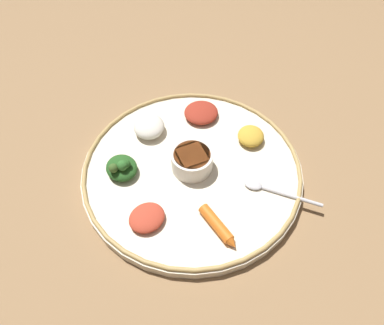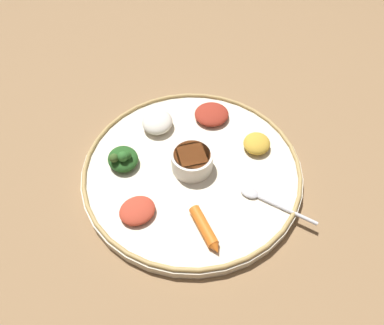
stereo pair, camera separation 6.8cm
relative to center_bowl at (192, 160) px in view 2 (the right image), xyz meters
name	(u,v)px [view 2 (the right image)]	position (x,y,z in m)	size (l,w,h in m)	color
ground_plane	(192,173)	(0.00, 0.00, -0.04)	(2.40, 2.40, 0.00)	olive
platter	(192,170)	(0.00, 0.00, -0.03)	(0.43, 0.43, 0.02)	beige
platter_rim	(192,166)	(0.00, 0.00, -0.02)	(0.43, 0.43, 0.01)	tan
center_bowl	(192,160)	(0.00, 0.00, 0.00)	(0.08, 0.08, 0.04)	silver
spoon	(265,200)	(-0.06, -0.14, -0.02)	(0.07, 0.14, 0.01)	silver
greens_pile	(123,159)	(-0.01, 0.13, -0.01)	(0.09, 0.08, 0.04)	#23511E
carrot_near_spoon	(205,229)	(-0.13, -0.04, -0.01)	(0.09, 0.07, 0.02)	orange
mound_lentil_yellow	(257,143)	(0.07, -0.12, -0.01)	(0.06, 0.05, 0.02)	gold
mound_berbere_red	(137,210)	(-0.12, 0.08, -0.01)	(0.06, 0.06, 0.02)	#B73D28
mound_beet	(212,114)	(0.14, -0.02, -0.01)	(0.07, 0.07, 0.02)	maroon
mound_rice_white	(157,122)	(0.10, 0.09, -0.01)	(0.07, 0.06, 0.03)	silver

